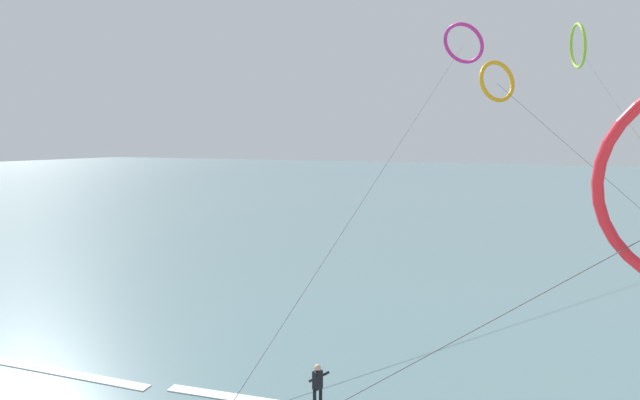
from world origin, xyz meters
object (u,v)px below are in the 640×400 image
at_px(surfer_charcoal, 318,392).
at_px(kite_amber, 497,82).
at_px(kite_lime, 578,46).
at_px(kite_magenta, 463,44).

xyz_separation_m(surfer_charcoal, kite_amber, (2.45, 30.48, 13.10)).
bearing_deg(kite_lime, surfer_charcoal, 153.84).
relative_size(surfer_charcoal, kite_lime, 0.06).
bearing_deg(kite_amber, surfer_charcoal, -140.77).
xyz_separation_m(kite_magenta, kite_amber, (5.56, -17.45, -6.28)).
bearing_deg(kite_amber, kite_lime, 18.72).
bearing_deg(kite_lime, kite_magenta, 55.64).
relative_size(kite_lime, kite_amber, 1.61).
bearing_deg(kite_amber, kite_magenta, 61.50).
bearing_deg(kite_magenta, kite_amber, 132.98).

